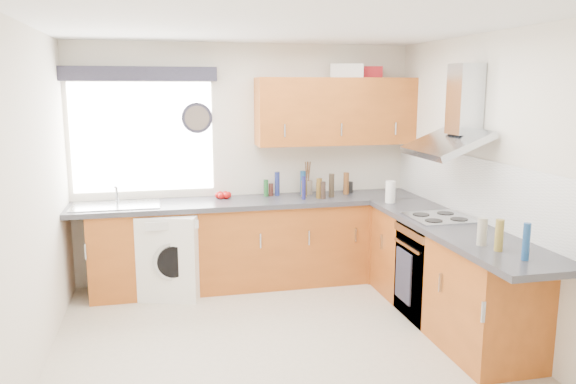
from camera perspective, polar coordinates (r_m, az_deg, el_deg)
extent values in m
plane|color=beige|center=(4.67, -0.68, -15.44)|extent=(3.60, 3.60, 0.00)
cube|color=white|center=(4.22, -0.76, 16.70)|extent=(3.60, 3.60, 0.02)
cube|color=silver|center=(6.02, -4.35, 2.93)|extent=(3.60, 0.02, 2.50)
cube|color=silver|center=(2.59, 7.81, -7.50)|extent=(3.60, 0.02, 2.50)
cube|color=silver|center=(4.28, -25.00, -1.20)|extent=(0.02, 3.60, 2.50)
cube|color=silver|center=(4.97, 20.02, 0.68)|extent=(0.02, 3.60, 2.50)
cube|color=white|center=(5.92, -14.53, 5.41)|extent=(1.40, 0.02, 1.10)
cube|color=#23222D|center=(5.81, -14.84, 11.53)|extent=(1.50, 0.18, 0.14)
cube|color=white|center=(5.23, 18.11, 0.48)|extent=(0.01, 3.00, 0.54)
cube|color=#924616|center=(5.90, -4.78, -5.40)|extent=(3.00, 0.58, 0.86)
cube|color=#924616|center=(6.30, 9.83, -4.46)|extent=(0.60, 0.60, 0.86)
cube|color=#924616|center=(5.14, 15.78, -8.18)|extent=(0.58, 2.10, 0.86)
cube|color=#2F2E33|center=(5.79, -3.85, -1.04)|extent=(3.60, 0.62, 0.05)
cube|color=#2F2E33|center=(4.89, 16.78, -3.66)|extent=(0.62, 2.42, 0.05)
cube|color=black|center=(5.27, 14.90, -7.76)|extent=(0.56, 0.58, 0.85)
cube|color=#AFB6BF|center=(5.14, 15.16, -2.53)|extent=(0.52, 0.52, 0.01)
cube|color=#924616|center=(6.02, 4.90, 8.17)|extent=(1.70, 0.35, 0.70)
cube|color=white|center=(5.74, -11.64, -6.13)|extent=(0.71, 0.69, 0.84)
cylinder|color=#23222D|center=(5.88, -9.22, 7.43)|extent=(0.31, 0.04, 0.31)
cube|color=white|center=(6.15, 5.95, 12.14)|extent=(0.40, 0.33, 0.14)
cube|color=maroon|center=(6.24, 8.31, 11.95)|extent=(0.31, 0.28, 0.12)
cylinder|color=gray|center=(6.07, 2.00, 0.46)|extent=(0.11, 0.11, 0.15)
cylinder|color=white|center=(5.71, 10.36, 0.02)|extent=(0.10, 0.10, 0.22)
cylinder|color=#35261D|center=(5.82, 3.59, 0.17)|extent=(0.05, 0.05, 0.18)
cylinder|color=#352A1D|center=(5.92, 4.44, 0.67)|extent=(0.06, 0.06, 0.25)
cylinder|color=brown|center=(5.94, 1.63, 0.35)|extent=(0.06, 0.06, 0.17)
cylinder|color=navy|center=(5.97, -1.11, 0.84)|extent=(0.05, 0.05, 0.26)
cylinder|color=#3C1B15|center=(5.97, -1.74, 0.24)|extent=(0.05, 0.05, 0.13)
cylinder|color=black|center=(6.10, 3.23, 0.39)|extent=(0.07, 0.07, 0.12)
cylinder|color=brown|center=(6.09, 5.93, 0.89)|extent=(0.06, 0.06, 0.24)
cylinder|color=#181954|center=(5.78, 1.61, 0.42)|extent=(0.04, 0.04, 0.24)
cylinder|color=navy|center=(6.03, 1.52, 0.93)|extent=(0.06, 0.06, 0.26)
cylinder|color=black|center=(6.19, 6.26, 0.49)|extent=(0.08, 0.08, 0.12)
cylinder|color=#1F5826|center=(5.96, -2.25, 0.42)|extent=(0.05, 0.05, 0.18)
cylinder|color=brown|center=(5.85, 3.18, 0.39)|extent=(0.06, 0.06, 0.21)
cylinder|color=navy|center=(4.07, 23.04, -4.67)|extent=(0.05, 0.05, 0.26)
cylinder|color=olive|center=(4.23, 20.67, -4.14)|extent=(0.06, 0.06, 0.23)
cylinder|color=#A39E8B|center=(4.35, 19.12, -3.83)|extent=(0.07, 0.07, 0.20)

